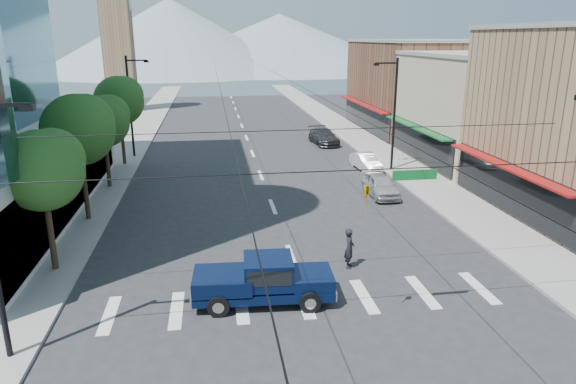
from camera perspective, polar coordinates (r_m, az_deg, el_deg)
The scene contains 20 objects.
ground at distance 20.58m, azimuth 3.10°, elevation -13.93°, with size 160.00×160.00×0.00m, color #28282B.
sidewalk_left at distance 58.85m, azimuth -16.57°, elevation 5.90°, with size 4.00×120.00×0.15m, color gray.
sidewalk_right at distance 60.33m, azimuth 6.75°, elevation 6.73°, with size 4.00×120.00×0.15m, color gray.
shop_mid at distance 47.99m, azimuth 21.40°, elevation 8.47°, with size 12.00×14.00×9.00m, color tan.
shop_far at distance 62.25m, azimuth 14.18°, elevation 11.24°, with size 12.00×18.00×10.00m, color brown.
clock_tower at distance 80.34m, azimuth -18.42°, elevation 16.09°, with size 4.80×4.80×20.40m.
mountain_left at distance 167.69m, azimuth -12.91°, elevation 16.58°, with size 80.00×80.00×22.00m, color gray.
mountain_right at distance 178.89m, azimuth -0.92°, elevation 16.33°, with size 90.00×90.00×18.00m, color gray.
tree_near at distance 25.16m, azimuth -25.37°, elevation 2.49°, with size 3.65×3.64×6.71m.
tree_midnear at distance 31.68m, azimuth -22.03°, elevation 6.66°, with size 4.09×4.09×7.52m.
tree_midfar at distance 38.53m, azimuth -19.64°, elevation 7.61°, with size 3.65×3.64×6.71m.
tree_far at distance 45.29m, azimuth -18.10°, elevation 9.76°, with size 4.09×4.09×7.52m.
signal_rig at distance 17.76m, azimuth 4.58°, elevation -2.54°, with size 21.80×0.20×9.00m.
lamp_pole_nw at distance 48.15m, azimuth -17.02°, elevation 9.45°, with size 2.00×0.25×9.00m.
lamp_pole_ne at distance 42.22m, azimuth 11.59°, elevation 8.89°, with size 2.00×0.25×9.00m.
pickup_truck at distance 21.30m, azimuth -2.82°, elevation -9.67°, with size 5.91×2.53×1.96m.
pedestrian at distance 24.51m, azimuth 6.84°, elevation -6.22°, with size 0.71×0.47×1.94m, color black.
parked_car_near at distance 35.83m, azimuth 10.24°, elevation 0.72°, with size 1.76×4.37×1.49m, color #B9B9BE.
parked_car_mid at distance 42.81m, azimuth 8.65°, elevation 3.34°, with size 1.44×4.14×1.36m, color white.
parked_car_far at distance 52.92m, azimuth 3.98°, elevation 6.17°, with size 2.18×5.36×1.55m, color #2F2F32.
Camera 1 is at (-3.68, -17.31, 10.51)m, focal length 32.00 mm.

